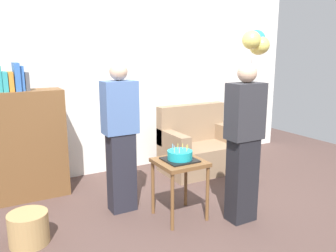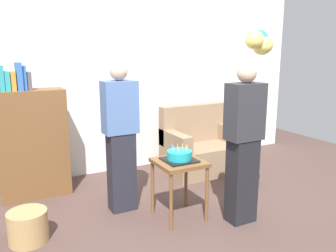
# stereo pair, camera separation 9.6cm
# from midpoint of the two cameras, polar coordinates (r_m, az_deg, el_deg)

# --- Properties ---
(ground_plane) EXTENTS (8.00, 8.00, 0.00)m
(ground_plane) POSITION_cam_midpoint_polar(r_m,az_deg,el_deg) (3.74, 4.84, -15.64)
(ground_plane) COLOR #4C3833
(wall_back) EXTENTS (6.00, 0.10, 2.70)m
(wall_back) POSITION_cam_midpoint_polar(r_m,az_deg,el_deg) (5.14, -7.95, 7.74)
(wall_back) COLOR silver
(wall_back) RESTS_ON ground_plane
(couch) EXTENTS (1.10, 0.70, 0.96)m
(couch) POSITION_cam_midpoint_polar(r_m,az_deg,el_deg) (5.15, 4.53, -3.61)
(couch) COLOR #8C7054
(couch) RESTS_ON ground_plane
(bookshelf) EXTENTS (0.80, 0.36, 1.62)m
(bookshelf) POSITION_cam_midpoint_polar(r_m,az_deg,el_deg) (4.45, -22.36, -2.41)
(bookshelf) COLOR brown
(bookshelf) RESTS_ON ground_plane
(side_table) EXTENTS (0.48, 0.48, 0.63)m
(side_table) POSITION_cam_midpoint_polar(r_m,az_deg,el_deg) (3.65, 1.19, -7.16)
(side_table) COLOR brown
(side_table) RESTS_ON ground_plane
(birthday_cake) EXTENTS (0.32, 0.32, 0.17)m
(birthday_cake) POSITION_cam_midpoint_polar(r_m,az_deg,el_deg) (3.60, 1.20, -4.93)
(birthday_cake) COLOR black
(birthday_cake) RESTS_ON side_table
(person_blowing_candles) EXTENTS (0.36, 0.22, 1.63)m
(person_blowing_candles) POSITION_cam_midpoint_polar(r_m,az_deg,el_deg) (3.77, -8.52, -1.88)
(person_blowing_candles) COLOR #23232D
(person_blowing_candles) RESTS_ON ground_plane
(person_holding_cake) EXTENTS (0.36, 0.22, 1.63)m
(person_holding_cake) POSITION_cam_midpoint_polar(r_m,az_deg,el_deg) (3.57, 11.57, -2.80)
(person_holding_cake) COLOR black
(person_holding_cake) RESTS_ON ground_plane
(wicker_basket) EXTENTS (0.36, 0.36, 0.30)m
(wicker_basket) POSITION_cam_midpoint_polar(r_m,az_deg,el_deg) (3.58, -22.64, -15.25)
(wicker_basket) COLOR #A88451
(wicker_basket) RESTS_ON ground_plane
(handbag) EXTENTS (0.28, 0.14, 0.20)m
(handbag) POSITION_cam_midpoint_polar(r_m,az_deg,el_deg) (4.80, 12.65, -8.08)
(handbag) COLOR #473328
(handbag) RESTS_ON ground_plane
(balloon_bunch) EXTENTS (0.45, 0.34, 2.04)m
(balloon_bunch) POSITION_cam_midpoint_polar(r_m,az_deg,el_deg) (5.25, 13.84, 13.16)
(balloon_bunch) COLOR silver
(balloon_bunch) RESTS_ON ground_plane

